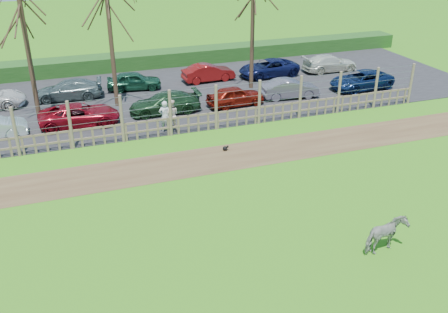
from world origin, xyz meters
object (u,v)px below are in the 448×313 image
object	(u,v)px
car_2	(79,115)
car_11	(208,73)
zebra	(386,235)
car_9	(68,90)
car_5	(290,89)
tree_right	(253,8)
car_3	(165,103)
tree_mid	(109,25)
crow	(225,148)
tree_left	(23,20)
car_6	(361,80)
car_12	(269,68)
car_10	(134,81)
visitor_b	(171,115)
visitor_a	(165,116)
car_4	(235,96)
car_13	(330,63)

from	to	relation	value
car_2	car_11	xyz separation A→B (m)	(9.15, 5.41, 0.00)
zebra	car_9	distance (m)	21.95
zebra	car_5	world-z (taller)	zebra
tree_right	car_3	xyz separation A→B (m)	(-6.53, -2.70, -4.60)
tree_mid	crow	xyz separation A→B (m)	(4.04, -8.24, -4.74)
tree_left	car_9	distance (m)	6.19
car_3	tree_mid	bearing A→B (deg)	-130.52
tree_left	car_9	size ratio (longest dim) A/B	1.90
tree_mid	car_6	distance (m)	16.48
car_5	car_9	xyz separation A→B (m)	(-13.18, 4.40, 0.00)
car_12	car_10	bearing A→B (deg)	-94.11
visitor_b	car_2	size ratio (longest dim) A/B	0.40
visitor_b	car_12	bearing A→B (deg)	-123.50
car_6	car_11	world-z (taller)	same
visitor_a	car_3	distance (m)	2.88
crow	car_10	size ratio (longest dim) A/B	0.09
tree_mid	tree_right	distance (m)	9.02
tree_right	zebra	xyz separation A→B (m)	(-2.55, -18.28, -4.59)
car_11	car_12	xyz separation A→B (m)	(4.43, -0.33, 0.00)
visitor_a	car_5	xyz separation A→B (m)	(8.70, 2.78, -0.26)
visitor_b	car_2	bearing A→B (deg)	-10.51
tree_mid	car_10	xyz separation A→B (m)	(1.55, 2.71, -4.23)
car_10	car_12	distance (m)	9.63
visitor_a	car_12	distance (m)	12.02
car_5	car_11	size ratio (longest dim) A/B	1.00
visitor_b	car_12	distance (m)	11.70
zebra	visitor_b	distance (m)	13.56
car_4	car_5	xyz separation A→B (m)	(3.75, 0.21, 0.00)
car_5	car_13	world-z (taller)	same
car_2	visitor_b	bearing A→B (deg)	-115.61
visitor_a	car_13	xyz separation A→B (m)	(14.17, 7.21, -0.26)
crow	tree_left	bearing A→B (deg)	139.73
crow	car_13	size ratio (longest dim) A/B	0.07
visitor_b	car_6	bearing A→B (deg)	-151.72
zebra	visitor_a	bearing A→B (deg)	6.81
visitor_a	tree_left	bearing A→B (deg)	-16.09
tree_right	car_9	bearing A→B (deg)	171.75
tree_left	zebra	bearing A→B (deg)	-56.88
car_6	visitor_b	bearing A→B (deg)	-83.30
car_10	car_13	size ratio (longest dim) A/B	0.85
tree_mid	tree_left	bearing A→B (deg)	-167.47
car_9	car_11	distance (m)	9.44
car_11	crow	bearing A→B (deg)	162.61
tree_mid	zebra	xyz separation A→B (m)	(6.45, -17.78, -4.22)
crow	visitor_b	bearing A→B (deg)	119.40
car_11	visitor_b	bearing A→B (deg)	145.82
tree_left	visitor_a	bearing A→B (deg)	-32.30
car_4	tree_mid	bearing A→B (deg)	65.32
zebra	tree_mid	bearing A→B (deg)	6.85
car_9	car_10	xyz separation A→B (m)	(4.21, 0.52, 0.00)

